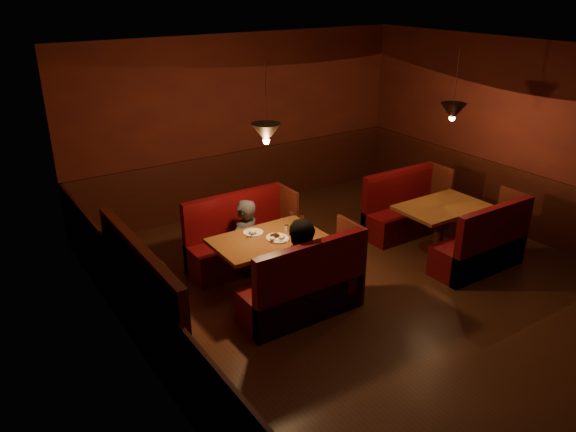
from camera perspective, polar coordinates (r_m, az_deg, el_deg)
room at (r=6.71m, az=7.84°, el=-0.26°), size 6.02×7.02×2.92m
main_table at (r=7.01m, az=-1.96°, el=-3.42°), size 1.36×0.83×0.95m
main_bench_far at (r=7.72m, az=-4.85°, el=-2.83°), size 1.50×0.53×1.02m
main_bench_near at (r=6.56m, az=1.77°, el=-7.76°), size 1.50×0.53×1.02m
second_table at (r=8.32m, az=15.24°, el=-0.12°), size 1.26×0.80×0.71m
second_bench_far at (r=8.88m, az=11.67°, el=0.27°), size 1.39×0.52×0.99m
second_bench_near at (r=8.00m, az=19.17°, el=-3.21°), size 1.39×0.52×0.99m
diner_a at (r=7.35m, az=-4.49°, el=-0.94°), size 0.60×0.50×1.40m
diner_b at (r=6.41m, az=1.72°, el=-3.97°), size 0.79×0.63×1.55m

